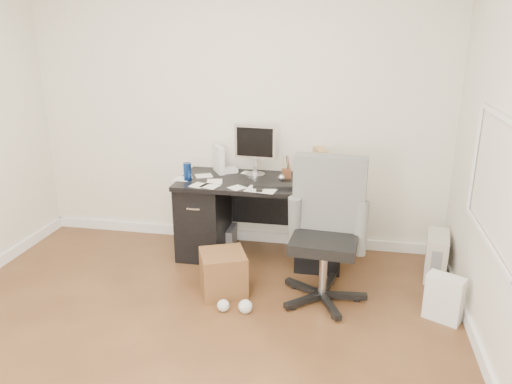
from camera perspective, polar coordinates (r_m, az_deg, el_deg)
ground at (r=3.49m, az=-9.68°, el=-18.37°), size 4.00×4.00×0.00m
room_shell at (r=2.86m, az=-10.65°, el=9.66°), size 4.02×4.02×2.71m
desk at (r=4.63m, az=0.56°, el=-2.82°), size 1.50×0.70×0.75m
loose_papers at (r=4.51m, az=-2.05°, el=1.29°), size 1.10×0.60×0.00m
lcd_monitor at (r=4.61m, az=-0.08°, el=4.80°), size 0.40×0.25×0.49m
keyboard at (r=4.34m, az=2.33°, el=0.73°), size 0.42×0.19×0.02m
computer_mouse at (r=4.49m, az=2.95°, el=1.63°), size 0.07×0.07×0.06m
travel_mug at (r=4.55m, az=-7.84°, el=2.32°), size 0.09×0.09×0.16m
white_binder at (r=4.76m, az=-4.29°, el=3.77°), size 0.21×0.25×0.26m
magazine_file at (r=4.64m, az=7.32°, el=3.34°), size 0.18×0.25×0.27m
pen_cup at (r=4.58m, az=3.51°, el=2.87°), size 0.11×0.11×0.20m
yellow_book at (r=4.32m, az=9.07°, el=0.56°), size 0.18×0.23×0.04m
paper_remote at (r=4.26m, az=0.61°, el=0.41°), size 0.29×0.25×0.02m
office_chair at (r=3.86m, az=7.88°, el=-4.74°), size 0.69×0.69×1.14m
pc_tower at (r=4.61m, az=19.91°, el=-6.86°), size 0.23×0.41×0.39m
shopping_bag at (r=3.99m, az=20.70°, el=-11.29°), size 0.32×0.29×0.36m
wicker_basket at (r=4.11m, az=-3.77°, el=-9.20°), size 0.46×0.46×0.35m
desk_printer at (r=4.99m, az=-4.32°, el=-5.03°), size 0.34×0.29×0.20m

